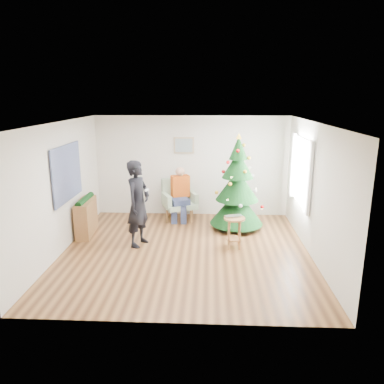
# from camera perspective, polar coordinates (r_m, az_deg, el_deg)

# --- Properties ---
(floor) EXTENTS (5.00, 5.00, 0.00)m
(floor) POSITION_cam_1_polar(r_m,az_deg,el_deg) (7.76, -0.96, -9.00)
(floor) COLOR brown
(floor) RESTS_ON ground
(ceiling) EXTENTS (5.00, 5.00, 0.00)m
(ceiling) POSITION_cam_1_polar(r_m,az_deg,el_deg) (7.13, -1.06, 10.51)
(ceiling) COLOR white
(ceiling) RESTS_ON wall_back
(wall_back) EXTENTS (5.00, 0.00, 5.00)m
(wall_back) POSITION_cam_1_polar(r_m,az_deg,el_deg) (9.78, -0.04, 3.95)
(wall_back) COLOR silver
(wall_back) RESTS_ON floor
(wall_front) EXTENTS (5.00, 0.00, 5.00)m
(wall_front) POSITION_cam_1_polar(r_m,az_deg,el_deg) (4.97, -2.92, -6.78)
(wall_front) COLOR silver
(wall_front) RESTS_ON floor
(wall_left) EXTENTS (0.00, 5.00, 5.00)m
(wall_left) POSITION_cam_1_polar(r_m,az_deg,el_deg) (7.91, -19.40, 0.54)
(wall_left) COLOR silver
(wall_left) RESTS_ON floor
(wall_right) EXTENTS (0.00, 5.00, 5.00)m
(wall_right) POSITION_cam_1_polar(r_m,az_deg,el_deg) (7.60, 18.15, 0.10)
(wall_right) COLOR silver
(wall_right) RESTS_ON floor
(window_panel) EXTENTS (0.04, 1.30, 1.40)m
(window_panel) POSITION_cam_1_polar(r_m,az_deg,el_deg) (8.49, 16.34, 3.10)
(window_panel) COLOR white
(window_panel) RESTS_ON wall_right
(curtains) EXTENTS (0.05, 1.75, 1.50)m
(curtains) POSITION_cam_1_polar(r_m,az_deg,el_deg) (8.49, 16.14, 3.10)
(curtains) COLOR white
(curtains) RESTS_ON wall_right
(christmas_tree) EXTENTS (1.26, 1.26, 2.28)m
(christmas_tree) POSITION_cam_1_polar(r_m,az_deg,el_deg) (8.82, 6.91, 0.84)
(christmas_tree) COLOR #3F2816
(christmas_tree) RESTS_ON floor
(stool) EXTENTS (0.44, 0.44, 0.66)m
(stool) POSITION_cam_1_polar(r_m,az_deg,el_deg) (7.86, 6.44, -6.13)
(stool) COLOR brown
(stool) RESTS_ON floor
(laptop) EXTENTS (0.42, 0.33, 0.03)m
(laptop) POSITION_cam_1_polar(r_m,az_deg,el_deg) (7.75, 6.51, -3.79)
(laptop) COLOR silver
(laptop) RESTS_ON stool
(armchair) EXTENTS (0.98, 0.97, 1.03)m
(armchair) POSITION_cam_1_polar(r_m,az_deg,el_deg) (9.59, -1.98, -1.92)
(armchair) COLOR #94AD8C
(armchair) RESTS_ON floor
(seated_person) EXTENTS (0.57, 0.72, 1.35)m
(seated_person) POSITION_cam_1_polar(r_m,az_deg,el_deg) (9.45, -1.87, -0.19)
(seated_person) COLOR navy
(seated_person) RESTS_ON armchair
(standing_man) EXTENTS (0.64, 0.78, 1.82)m
(standing_man) POSITION_cam_1_polar(r_m,az_deg,el_deg) (7.87, -8.20, -1.77)
(standing_man) COLOR black
(standing_man) RESTS_ON floor
(game_controller) EXTENTS (0.08, 0.13, 0.04)m
(game_controller) POSITION_cam_1_polar(r_m,az_deg,el_deg) (7.72, -6.91, 0.31)
(game_controller) COLOR white
(game_controller) RESTS_ON standing_man
(console) EXTENTS (0.38, 1.02, 0.80)m
(console) POSITION_cam_1_polar(r_m,az_deg,el_deg) (8.87, -15.83, -3.75)
(console) COLOR brown
(console) RESTS_ON floor
(garland) EXTENTS (0.14, 0.90, 0.14)m
(garland) POSITION_cam_1_polar(r_m,az_deg,el_deg) (8.75, -16.02, -1.14)
(garland) COLOR black
(garland) RESTS_ON console
(tapestry) EXTENTS (0.03, 1.50, 1.15)m
(tapestry) POSITION_cam_1_polar(r_m,az_deg,el_deg) (8.11, -18.51, 2.77)
(tapestry) COLOR black
(tapestry) RESTS_ON wall_left
(framed_picture) EXTENTS (0.52, 0.05, 0.42)m
(framed_picture) POSITION_cam_1_polar(r_m,az_deg,el_deg) (9.67, -1.25, 7.12)
(framed_picture) COLOR tan
(framed_picture) RESTS_ON wall_back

